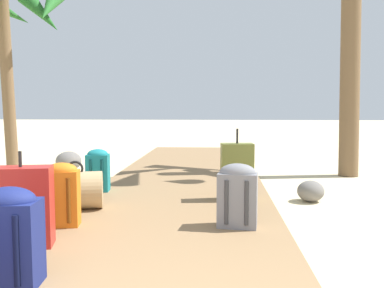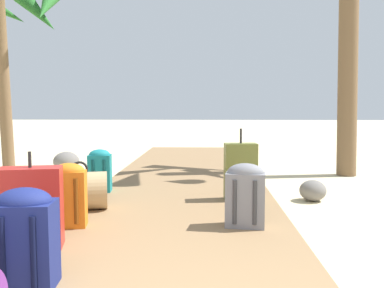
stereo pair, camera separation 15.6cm
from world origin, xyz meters
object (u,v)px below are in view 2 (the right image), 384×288
object	(u,v)px
backpack_navy	(25,236)
suitcase_olive	(241,171)
backpack_teal	(100,169)
backpack_orange	(69,193)
palm_tree_near_left	(4,12)
duffel_bag_tan	(80,191)
backpack_grey	(245,193)
suitcase_red	(31,208)

from	to	relation	value
backpack_navy	suitcase_olive	xyz separation A→B (m)	(1.39, 2.38, 0.01)
backpack_teal	backpack_orange	size ratio (longest dim) A/B	0.94
backpack_teal	palm_tree_near_left	distance (m)	4.12
duffel_bag_tan	backpack_orange	distance (m)	0.62
backpack_grey	backpack_orange	world-z (taller)	backpack_orange
backpack_teal	duffel_bag_tan	size ratio (longest dim) A/B	0.85
backpack_teal	backpack_navy	distance (m)	2.76
duffel_bag_tan	palm_tree_near_left	world-z (taller)	palm_tree_near_left
duffel_bag_tan	palm_tree_near_left	distance (m)	4.78
backpack_navy	suitcase_red	bearing A→B (deg)	110.08
suitcase_red	backpack_orange	world-z (taller)	suitcase_red
palm_tree_near_left	duffel_bag_tan	bearing A→B (deg)	-55.72
backpack_orange	backpack_grey	bearing A→B (deg)	2.34
suitcase_red	backpack_teal	bearing A→B (deg)	90.67
backpack_grey	backpack_teal	bearing A→B (deg)	138.19
backpack_teal	backpack_grey	xyz separation A→B (m)	(1.62, -1.45, 0.02)
suitcase_olive	palm_tree_near_left	xyz separation A→B (m)	(-3.94, 2.84, 2.36)
backpack_orange	suitcase_olive	bearing A→B (deg)	36.53
backpack_teal	backpack_grey	distance (m)	2.18
backpack_teal	backpack_grey	world-z (taller)	backpack_grey
backpack_teal	suitcase_olive	world-z (taller)	suitcase_olive
backpack_teal	backpack_orange	world-z (taller)	backpack_orange
duffel_bag_tan	suitcase_red	xyz separation A→B (m)	(-0.01, -1.16, 0.11)
backpack_navy	palm_tree_near_left	xyz separation A→B (m)	(-2.54, 5.22, 2.37)
suitcase_olive	backpack_grey	bearing A→B (deg)	-92.20
backpack_orange	palm_tree_near_left	distance (m)	5.22
backpack_navy	duffel_bag_tan	bearing A→B (deg)	97.55
backpack_teal	suitcase_red	world-z (taller)	suitcase_red
backpack_navy	palm_tree_near_left	size ratio (longest dim) A/B	0.17
duffel_bag_tan	backpack_navy	xyz separation A→B (m)	(0.24, -1.84, 0.11)
backpack_teal	duffel_bag_tan	xyz separation A→B (m)	(0.03, -0.90, -0.08)
backpack_orange	backpack_teal	bearing A→B (deg)	94.57
backpack_navy	backpack_grey	bearing A→B (deg)	43.82
backpack_teal	backpack_navy	xyz separation A→B (m)	(0.27, -2.75, 0.03)
backpack_grey	duffel_bag_tan	xyz separation A→B (m)	(-1.59, 0.55, -0.10)
palm_tree_near_left	backpack_navy	bearing A→B (deg)	-64.01
suitcase_red	palm_tree_near_left	size ratio (longest dim) A/B	0.20
duffel_bag_tan	suitcase_red	distance (m)	1.16
backpack_orange	suitcase_olive	xyz separation A→B (m)	(1.54, 1.14, 0.02)
backpack_navy	suitcase_olive	bearing A→B (deg)	59.67
duffel_bag_tan	backpack_grey	bearing A→B (deg)	-18.98
backpack_grey	backpack_navy	bearing A→B (deg)	-136.18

